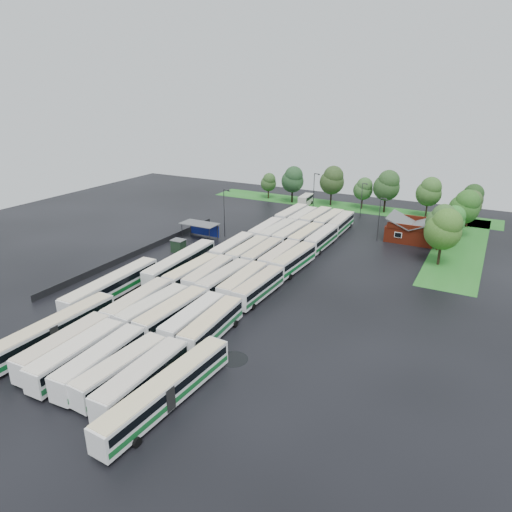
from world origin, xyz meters
The scene contains 63 objects.
ground centered at (0.00, 0.00, 0.00)m, with size 160.00×160.00×0.00m, color black.
brick_building centered at (24.00, 42.77, 1.87)m, with size 10.07×8.60×5.39m.
wash_shed centered at (-17.20, 22.02, 2.99)m, with size 8.20×4.20×3.58m.
utility_hut centered at (-16.20, 12.60, 1.32)m, with size 2.70×2.20×2.62m.
grass_strip_north centered at (2.00, 64.80, 0.01)m, with size 80.00×10.00×0.01m, color #206A1F.
grass_strip_east centered at (34.00, 42.80, 0.01)m, with size 10.00×50.00×0.01m, color #206A1F.
west_fence centered at (-22.20, 8.00, 0.60)m, with size 0.10×50.00×1.20m, color #2D2D30.
bus_r0c0 centered at (-4.22, -25.66, 2.00)m, with size 3.16×13.15×3.64m.
bus_r0c1 centered at (-1.39, -26.16, 2.00)m, with size 3.18×13.13×3.63m.
bus_r0c2 centered at (2.01, -25.84, 1.98)m, with size 3.39×13.03×3.59m.
bus_r0c3 centered at (5.17, -25.85, 1.90)m, with size 3.16×12.51×3.46m.
bus_r0c4 centered at (8.51, -26.15, 2.00)m, with size 3.00×13.14×3.64m.
bus_r1c0 centered at (-4.31, -12.41, 1.99)m, with size 3.36×13.14×3.63m.
bus_r1c1 centered at (-1.35, -12.60, 1.92)m, with size 3.25×12.68×3.50m.
bus_r1c2 centered at (1.92, -12.54, 1.99)m, with size 3.10×13.08×3.62m.
bus_r1c3 centered at (5.39, -12.41, 1.91)m, with size 2.96×12.54×3.47m.
bus_r1c4 centered at (8.55, -12.63, 1.94)m, with size 3.31×12.80×3.53m.
bus_r2c0 centered at (-4.37, 0.91, 1.93)m, with size 2.97×12.67×3.51m.
bus_r2c1 centered at (-1.31, 1.44, 1.93)m, with size 3.22×12.71×3.51m.
bus_r2c2 centered at (2.01, 1.11, 1.94)m, with size 3.06×12.76×3.53m.
bus_r2c3 centered at (5.29, 1.47, 1.93)m, with size 2.92×12.65×3.51m.
bus_r2c4 centered at (8.26, 1.25, 1.89)m, with size 2.92×12.41×3.44m.
bus_r3c0 centered at (-4.56, 14.67, 1.98)m, with size 3.08×13.00×3.60m.
bus_r3c1 centered at (-1.12, 14.53, 1.92)m, with size 2.75×12.54×3.49m.
bus_r3c2 centered at (1.86, 14.85, 1.89)m, with size 2.79×12.41×3.44m.
bus_r3c3 centered at (5.39, 14.92, 1.93)m, with size 2.73×12.59×3.50m.
bus_r3c4 centered at (8.45, 14.58, 1.99)m, with size 3.40×13.12×3.62m.
bus_r4c0 centered at (-4.30, 28.38, 1.91)m, with size 2.98×12.52×3.47m.
bus_r4c1 centered at (-1.28, 28.19, 1.97)m, with size 2.99×12.92×3.58m.
bus_r4c2 centered at (1.84, 28.15, 1.95)m, with size 3.10×12.80×3.54m.
bus_r4c3 centered at (5.17, 28.44, 1.92)m, with size 3.06×12.64×3.50m.
bus_r4c4 centered at (8.53, 28.62, 1.94)m, with size 2.81×12.68×3.52m.
bus_r5c0 centered at (-4.34, 42.29, 1.99)m, with size 3.05×13.03×3.61m.
bus_r5c1 centered at (-1.16, 41.71, 1.89)m, with size 2.74×12.38×3.44m.
bus_r5c2 centered at (2.00, 42.24, 1.99)m, with size 3.26×13.09×3.62m.
bus_r5c3 centered at (5.29, 42.33, 1.92)m, with size 3.21×12.65×3.49m.
bus_r5c4 centered at (8.37, 41.77, 1.91)m, with size 2.86×12.49×3.47m.
artic_bus_west_a centered at (-8.91, -23.38, 1.92)m, with size 2.88×18.66×3.46m.
artic_bus_west_b centered at (-8.95, 3.83, 1.97)m, with size 3.60×19.26×3.55m.
artic_bus_west_c centered at (-12.31, -9.63, 2.00)m, with size 3.47×19.50×3.60m.
artic_bus_east centered at (11.99, -26.39, 1.92)m, with size 3.56×18.81×3.47m.
minibus centered at (-8.28, 60.93, 1.60)m, with size 2.90×6.74×2.88m.
tree_north_0 centered at (-21.21, 63.36, 4.96)m, with size 4.66×4.66×7.71m.
tree_north_1 centered at (-12.81, 61.96, 6.80)m, with size 6.38×6.38×10.57m.
tree_north_2 centered at (-1.83, 64.16, 7.22)m, with size 6.77×6.77×11.22m.
tree_north_3 centered at (6.95, 64.62, 5.59)m, with size 5.25×5.25×8.70m.
tree_north_4 centered at (13.40, 63.55, 7.34)m, with size 6.89×6.89×11.40m.
tree_north_5 centered at (24.01, 63.74, 6.75)m, with size 6.34×6.34×10.50m.
tree_north_6 centered at (33.84, 64.06, 6.20)m, with size 5.82×5.82×9.63m.
tree_east_0 centered at (31.60, 30.01, 7.12)m, with size 6.69×6.69×11.08m.
tree_east_1 centered at (30.20, 38.42, 6.33)m, with size 5.94×5.94×9.84m.
tree_east_2 centered at (31.88, 42.94, 5.63)m, with size 5.29×5.29×8.76m.
tree_east_3 centered at (33.41, 50.74, 6.90)m, with size 6.48×6.48×10.72m.
tree_east_4 centered at (34.03, 59.44, 5.78)m, with size 5.42×5.42×8.98m.
lamp_post_ne centered at (17.70, 39.04, 5.52)m, with size 1.46×0.29×9.50m.
lamp_post_nw centered at (-13.33, 25.98, 6.20)m, with size 1.65×0.32×10.68m.
lamp_post_back_w centered at (-3.28, 54.27, 6.10)m, with size 1.62×0.32×10.51m.
lamp_post_back_e centered at (9.36, 54.79, 5.27)m, with size 1.40×0.27×9.08m.
puddle_0 centered at (-4.22, -21.46, 0.00)m, with size 5.60×5.60×0.01m, color black.
puddle_1 centered at (8.13, -21.09, 0.00)m, with size 4.28×4.28×0.01m, color black.
puddle_2 centered at (-9.07, 3.22, 0.00)m, with size 7.71×7.71×0.01m, color black.
puddle_3 centered at (4.60, -4.08, 0.00)m, with size 4.26×4.26×0.01m, color black.
puddle_4 centered at (13.60, -15.62, 0.00)m, with size 3.70×3.70×0.01m, color black.
Camera 1 is at (38.92, -56.95, 31.74)m, focal length 32.00 mm.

